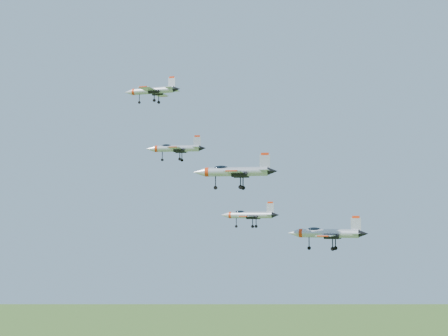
# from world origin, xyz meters

# --- Properties ---
(jet_lead) EXTENTS (12.51, 10.47, 3.35)m
(jet_lead) POSITION_xyz_m (-16.00, 11.37, 164.70)
(jet_lead) COLOR #A9AEB6
(jet_left_high) EXTENTS (11.31, 9.30, 3.03)m
(jet_left_high) POSITION_xyz_m (-8.31, 0.38, 151.34)
(jet_left_high) COLOR #A9AEB6
(jet_right_high) EXTENTS (13.27, 10.93, 3.55)m
(jet_right_high) POSITION_xyz_m (5.03, -17.28, 145.59)
(jet_right_high) COLOR #A9AEB6
(jet_left_low) EXTENTS (11.26, 9.50, 3.03)m
(jet_left_low) POSITION_xyz_m (5.21, 2.04, 139.02)
(jet_left_low) COLOR #A9AEB6
(jet_right_low) EXTENTS (12.92, 10.89, 3.48)m
(jet_right_low) POSITION_xyz_m (19.04, -10.73, 136.04)
(jet_right_low) COLOR #A9AEB6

